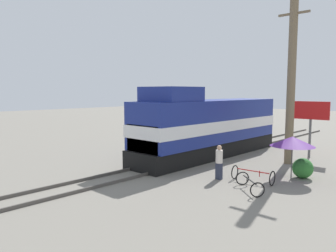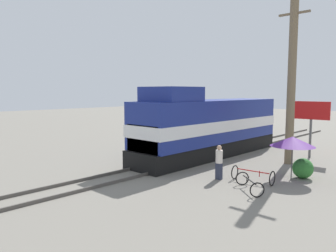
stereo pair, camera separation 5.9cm
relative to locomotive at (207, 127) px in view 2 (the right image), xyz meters
The scene contains 11 objects.
ground_plane 2.59m from the locomotive, 90.00° to the right, with size 120.00×120.00×0.00m, color slate.
rail_near 2.63m from the locomotive, 113.25° to the right, with size 0.08×41.59×0.15m, color #4C4742.
rail_far 2.63m from the locomotive, 66.75° to the right, with size 0.08×41.59×0.15m, color #4C4742.
locomotive is the anchor object (origin of this frame).
utility_pole 5.87m from the locomotive, 18.14° to the left, with size 1.80×0.47×9.84m.
vendor_umbrella 6.55m from the locomotive, 14.65° to the right, with size 2.11×2.11×2.09m.
billboard_sign 6.66m from the locomotive, 40.49° to the left, with size 2.27×0.12×3.63m.
shrub_cluster 6.95m from the locomotive, ahead, with size 0.99×0.99×0.99m, color #2D722D.
person_bystander 5.73m from the locomotive, 47.55° to the right, with size 0.34×0.34×1.68m.
bicycle 6.53m from the locomotive, 33.60° to the right, with size 1.97×0.84×0.69m.
bicycle_spare 7.75m from the locomotive, 39.59° to the right, with size 1.78×1.63×0.63m.
Camera 2 is at (12.73, -15.51, 4.28)m, focal length 35.00 mm.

